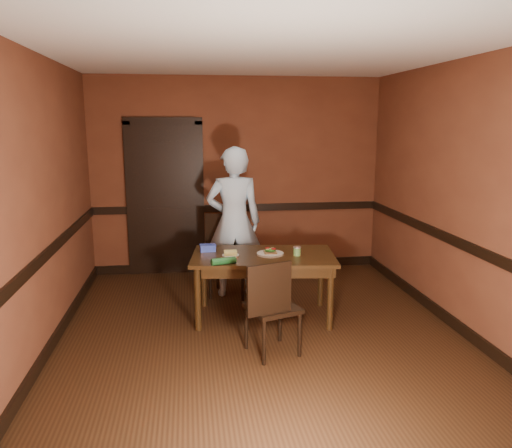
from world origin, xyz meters
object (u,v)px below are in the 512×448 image
object	(u,v)px
chair_near	(273,306)
chair_far	(230,256)
sauce_jar	(297,251)
person	(234,222)
food_tub	(208,248)
cheese_saucer	(230,254)
dining_table	(263,286)
sandwich_plate	(270,253)

from	to	relation	value
chair_near	chair_far	bearing A→B (deg)	-100.05
chair_near	sauce_jar	xyz separation A→B (m)	(0.39, 0.77, 0.30)
chair_far	chair_near	world-z (taller)	chair_far
person	sauce_jar	distance (m)	1.06
food_tub	sauce_jar	bearing A→B (deg)	-22.09
sauce_jar	food_tub	distance (m)	0.98
chair_near	cheese_saucer	size ratio (longest dim) A/B	5.08
dining_table	sandwich_plate	size ratio (longest dim) A/B	5.25
dining_table	person	xyz separation A→B (m)	(-0.24, 0.79, 0.55)
chair_far	chair_near	xyz separation A→B (m)	(0.25, -1.63, -0.04)
cheese_saucer	dining_table	bearing A→B (deg)	0.37
chair_near	sandwich_plate	size ratio (longest dim) A/B	3.15
cheese_saucer	chair_near	bearing A→B (deg)	-70.15
sauce_jar	cheese_saucer	xyz separation A→B (m)	(-0.70, 0.08, -0.03)
person	food_tub	distance (m)	0.68
chair_near	sandwich_plate	bearing A→B (deg)	-116.71
chair_far	cheese_saucer	xyz separation A→B (m)	(-0.05, -0.78, 0.24)
chair_near	food_tub	bearing A→B (deg)	-82.38
sauce_jar	food_tub	bearing A→B (deg)	161.65
sandwich_plate	sauce_jar	xyz separation A→B (m)	(0.27, -0.07, 0.03)
chair_far	cheese_saucer	distance (m)	0.82
chair_far	food_tub	size ratio (longest dim) A/B	5.40
person	chair_far	bearing A→B (deg)	10.66
chair_near	sandwich_plate	xyz separation A→B (m)	(0.12, 0.84, 0.27)
dining_table	chair_near	world-z (taller)	chair_near
sauce_jar	cheese_saucer	distance (m)	0.70
sauce_jar	person	bearing A→B (deg)	123.88
dining_table	person	distance (m)	0.99
dining_table	cheese_saucer	world-z (taller)	cheese_saucer
person	sauce_jar	bearing A→B (deg)	124.18
dining_table	person	size ratio (longest dim) A/B	0.83
sandwich_plate	food_tub	size ratio (longest dim) A/B	1.59
sandwich_plate	person	bearing A→B (deg)	111.24
sauce_jar	cheese_saucer	world-z (taller)	sauce_jar
chair_near	dining_table	bearing A→B (deg)	-111.72
sandwich_plate	food_tub	distance (m)	0.69
sauce_jar	food_tub	world-z (taller)	sauce_jar
person	sauce_jar	size ratio (longest dim) A/B	18.83
dining_table	sauce_jar	bearing A→B (deg)	-6.69
dining_table	sauce_jar	size ratio (longest dim) A/B	15.63
chair_near	cheese_saucer	bearing A→B (deg)	-89.02
chair_near	cheese_saucer	world-z (taller)	chair_near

